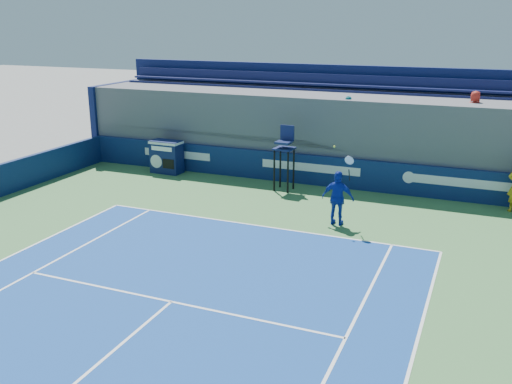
% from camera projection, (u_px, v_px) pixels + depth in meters
% --- Properties ---
extents(back_hoarding, '(20.40, 0.21, 1.20)m').
position_uv_depth(back_hoarding, '(311.00, 170.00, 22.47)').
color(back_hoarding, '#0D1D4C').
rests_on(back_hoarding, ground).
extents(match_clock, '(1.34, 0.77, 1.40)m').
position_uv_depth(match_clock, '(167.00, 156.00, 24.16)').
color(match_clock, '#0E1847').
rests_on(match_clock, ground).
extents(umpire_chair, '(0.74, 0.74, 2.48)m').
position_uv_depth(umpire_chair, '(285.00, 151.00, 21.48)').
color(umpire_chair, black).
rests_on(umpire_chair, ground).
extents(tennis_player, '(1.03, 0.43, 2.57)m').
position_uv_depth(tennis_player, '(338.00, 198.00, 17.93)').
color(tennis_player, '#132B9C').
rests_on(tennis_player, apron).
extents(stadium_seating, '(21.00, 4.05, 4.40)m').
position_uv_depth(stadium_seating, '(326.00, 130.00, 23.92)').
color(stadium_seating, '#4E4E53').
rests_on(stadium_seating, ground).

